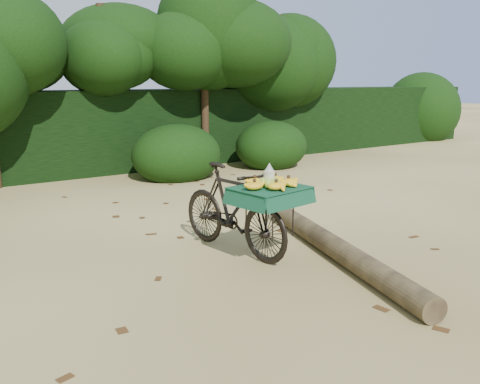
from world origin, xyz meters
TOP-DOWN VIEW (x-y plane):
  - ground at (0.00, 0.00)m, footprint 80.00×80.00m
  - vendor_bicycle at (-0.12, -0.28)m, footprint 0.88×1.87m
  - fallen_log at (0.74, -1.09)m, footprint 1.26×3.44m
  - hedge_backdrop at (0.00, 6.30)m, footprint 26.00×1.80m
  - tree_row at (-0.65, 5.50)m, footprint 14.50×2.00m
  - bush_clumps at (0.50, 4.30)m, footprint 8.80×1.70m
  - leaf_litter at (0.00, 0.65)m, footprint 7.00×7.30m

SIDE VIEW (x-z plane):
  - ground at x=0.00m, z-range 0.00..0.00m
  - leaf_litter at x=0.00m, z-range 0.00..0.01m
  - fallen_log at x=0.74m, z-range 0.00..0.25m
  - bush_clumps at x=0.50m, z-range 0.00..0.90m
  - vendor_bicycle at x=-0.12m, z-range 0.01..1.08m
  - hedge_backdrop at x=0.00m, z-range 0.00..1.80m
  - tree_row at x=-0.65m, z-range 0.00..4.00m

